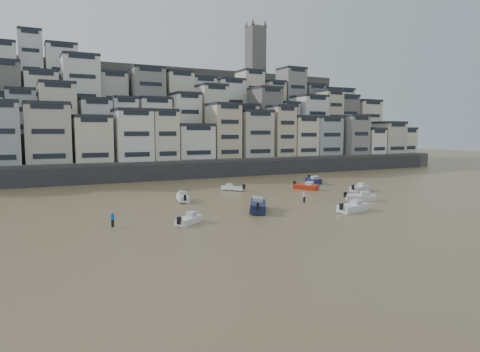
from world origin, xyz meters
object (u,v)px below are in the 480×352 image
boat_b (361,196)px  boat_j (189,218)px  boat_c (258,204)px  boat_d (360,187)px  boat_e (306,186)px  person_blue (113,219)px  boat_h (233,187)px  boat_f (183,197)px  boat_a (353,206)px  person_pink (304,196)px  boat_i (313,180)px

boat_b → boat_j: bearing=-142.8°
boat_c → boat_d: bearing=-41.9°
boat_e → boat_c: bearing=-75.7°
person_blue → boat_e: bearing=22.7°
boat_e → boat_h: bearing=-135.8°
boat_b → boat_d: boat_d is taller
boat_f → person_blue: 18.19m
boat_b → boat_d: 10.87m
boat_f → person_blue: bearing=148.3°
boat_d → boat_h: (-19.68, 10.89, -0.12)m
boat_a → boat_j: bearing=157.8°
person_blue → person_pink: bearing=8.2°
boat_a → person_blue: 30.19m
boat_j → person_blue: person_blue is taller
boat_c → boat_h: 20.46m
boat_h → person_blue: 32.08m
boat_f → person_pink: person_pink is taller
boat_h → boat_i: bearing=-125.1°
boat_e → boat_h: boat_e is taller
boat_c → person_blue: (-18.78, -0.86, -0.06)m
boat_i → person_pink: (-15.42, -18.39, 0.06)m
boat_b → person_blue: (-37.12, -1.48, 0.20)m
boat_c → boat_a: bearing=-88.9°
boat_a → boat_i: (14.23, 27.57, 0.06)m
boat_e → boat_a: boat_a is taller
boat_a → boat_d: boat_a is taller
boat_h → boat_j: bearing=102.4°
boat_i → boat_c: size_ratio=0.87×
boat_j → boat_c: (10.75, 3.10, 0.31)m
person_pink → boat_e: bearing=53.1°
boat_f → boat_c: bearing=-140.8°
boat_b → boat_h: bearing=153.1°
boat_b → boat_i: (6.87, 21.05, 0.14)m
boat_b → boat_a: (-7.35, -6.53, 0.08)m
boat_i → boat_j: boat_i is taller
boat_c → boat_d: boat_c is taller
boat_h → person_pink: person_pink is taller
boat_i → boat_d: boat_i is taller
boat_h → boat_d: bearing=-160.2°
boat_b → person_pink: bearing=-167.3°
boat_f → person_blue: person_blue is taller
boat_d → boat_e: bearing=119.5°
boat_j → person_pink: (20.54, 6.38, 0.26)m
boat_a → person_blue: (-29.77, 5.05, 0.12)m
boat_c → boat_h: bearing=12.5°
boat_d → person_pink: 16.74m
boat_e → boat_f: size_ratio=0.99×
boat_h → boat_b: bearing=171.9°
boat_h → boat_a: bearing=149.9°
boat_e → person_pink: bearing=-61.3°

